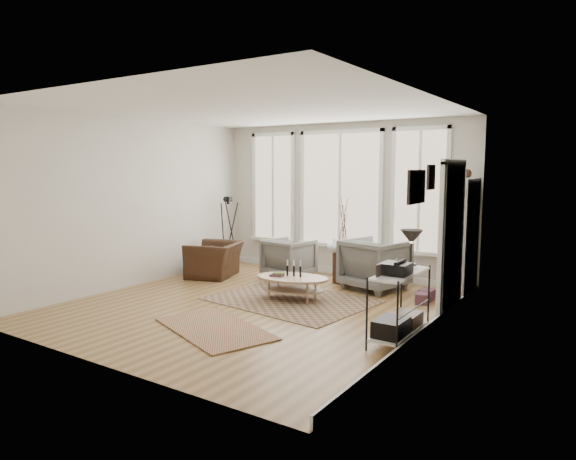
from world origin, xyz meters
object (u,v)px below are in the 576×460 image
Objects in this scene: coffee_table at (292,282)px; accent_chair at (215,260)px; low_shelf at (400,299)px; side_table at (343,242)px; armchair_right at (375,264)px; armchair_left at (289,258)px; bookcase at (462,238)px.

coffee_table is 1.27× the size of accent_chair.
side_table is at bearing 129.66° from low_shelf.
side_table is at bearing 2.78° from armchair_right.
armchair_left reaches higher than coffee_table.
bookcase is 2.55× the size of armchair_left.
armchair_left is at bearing -173.05° from side_table.
coffee_table is at bearing 55.02° from accent_chair.
armchair_left is 1.14m from side_table.
armchair_left is at bearing 13.85° from armchair_right.
side_table reaches higher than accent_chair.
armchair_left is (-3.07, 2.28, -0.14)m from low_shelf.
armchair_right is at bearing -172.02° from armchair_left.
bookcase reaches higher than armchair_left.
low_shelf reaches higher than accent_chair.
low_shelf is 2.32m from coffee_table.
low_shelf is at bearing 51.65° from accent_chair.
bookcase reaches higher than low_shelf.
accent_chair is (-2.97, -0.71, -0.11)m from armchair_right.
coffee_table is (-2.12, 0.91, -0.23)m from low_shelf.
bookcase reaches higher than side_table.
low_shelf is 0.84× the size of side_table.
bookcase reaches higher than armchair_right.
low_shelf is 1.61× the size of armchair_left.
low_shelf is at bearing -23.28° from coffee_table.
side_table is at bearing 91.99° from accent_chair.
coffee_table is (-2.17, -1.61, -0.67)m from bookcase.
bookcase is 2.79m from coffee_table.
armchair_right is at bearing 59.27° from coffee_table.
accent_chair is (-2.29, -0.85, -0.42)m from side_table.
low_shelf is 1.03× the size of coffee_table.
accent_chair is (-4.34, -0.96, -0.63)m from bookcase.
coffee_table is 1.66m from armchair_left.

